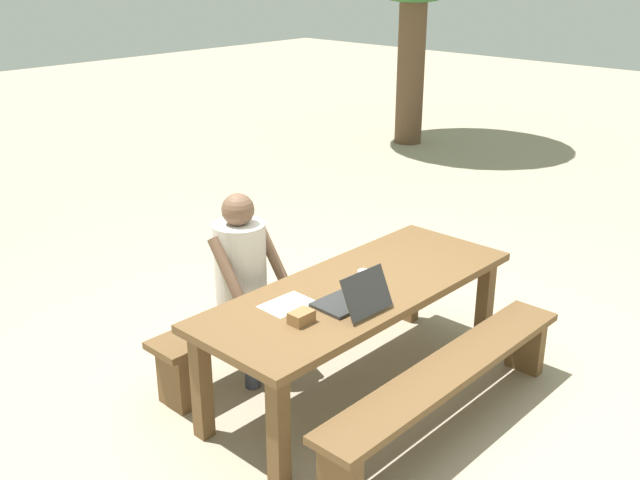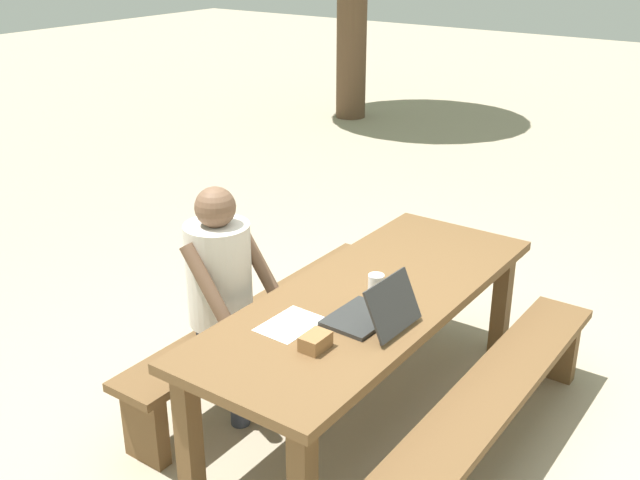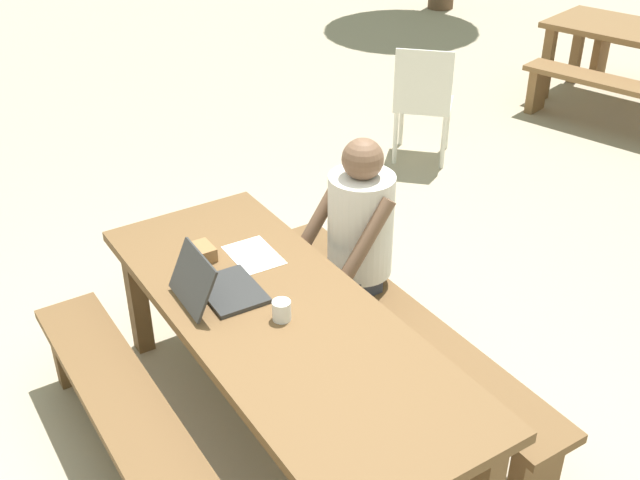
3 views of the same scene
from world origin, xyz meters
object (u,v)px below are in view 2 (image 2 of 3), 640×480
(laptop, at_px, (373,313))
(coffee_mug, at_px, (376,283))
(person_seated, at_px, (224,285))
(small_pouch, at_px, (315,342))
(picnic_table_front, at_px, (370,310))

(laptop, relative_size, coffee_mug, 4.04)
(coffee_mug, relative_size, person_seated, 0.07)
(laptop, distance_m, coffee_mug, 0.33)
(small_pouch, height_order, coffee_mug, coffee_mug)
(laptop, relative_size, person_seated, 0.29)
(laptop, bearing_deg, picnic_table_front, -143.97)
(laptop, bearing_deg, small_pouch, -13.13)
(person_seated, bearing_deg, small_pouch, -107.19)
(picnic_table_front, xyz_separation_m, person_seated, (-0.36, 0.64, 0.10))
(laptop, bearing_deg, coffee_mug, -148.81)
(picnic_table_front, relative_size, laptop, 5.96)
(small_pouch, bearing_deg, laptop, -15.23)
(picnic_table_front, bearing_deg, person_seated, 119.38)
(small_pouch, bearing_deg, person_seated, 72.81)
(picnic_table_front, distance_m, laptop, 0.35)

